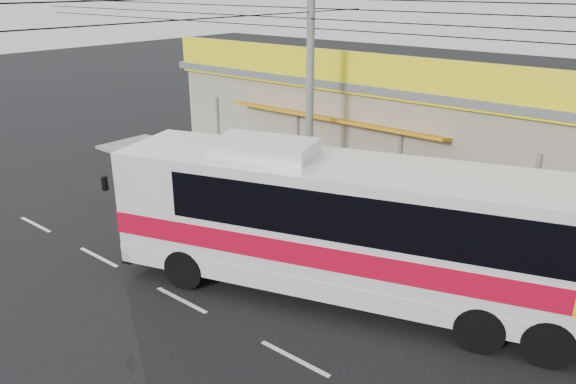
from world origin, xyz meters
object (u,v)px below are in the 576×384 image
object	(u,v)px
coach_bus	(372,224)
motorbike_red	(278,181)
motorbike_dark	(231,166)
utility_pole	(311,12)

from	to	relation	value
coach_bus	motorbike_red	xyz separation A→B (m)	(-7.12, 4.53, -1.66)
motorbike_dark	utility_pole	xyz separation A→B (m)	(4.60, -0.36, 6.60)
motorbike_dark	motorbike_red	bearing A→B (deg)	-103.34
motorbike_red	motorbike_dark	xyz separation A→B (m)	(-2.86, 0.13, 0.03)
motorbike_dark	coach_bus	bearing A→B (deg)	-125.82
coach_bus	motorbike_dark	size ratio (longest dim) A/B	8.84
motorbike_dark	utility_pole	world-z (taller)	utility_pole
motorbike_red	utility_pole	xyz separation A→B (m)	(1.73, -0.23, 6.62)
coach_bus	motorbike_dark	world-z (taller)	coach_bus
motorbike_red	utility_pole	size ratio (longest dim) A/B	0.05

